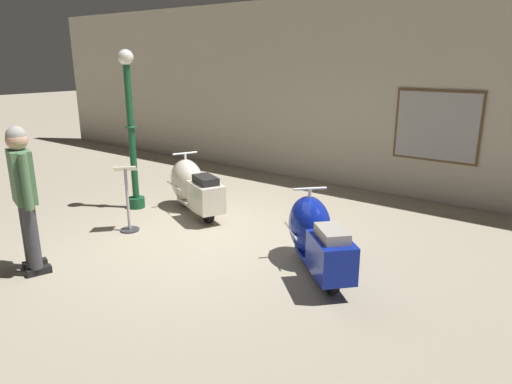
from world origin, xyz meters
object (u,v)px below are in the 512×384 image
Objects in this scene: lamppost at (131,132)px; scooter_1 at (315,235)px; info_stanchion at (128,204)px; visitor_0 at (24,190)px; scooter_0 at (192,186)px.

scooter_1 is at bearing -3.86° from lamppost.
lamppost reaches higher than scooter_1.
lamppost reaches higher than info_stanchion.
scooter_1 is at bearing -34.07° from visitor_0.
visitor_0 reaches higher than scooter_0.
lamppost is at bearing 40.64° from visitor_0.
lamppost is 1.49× the size of visitor_0.
lamppost is at bearing 135.79° from info_stanchion.
scooter_1 is at bearing -169.90° from scooter_0.
visitor_0 reaches higher than scooter_1.
visitor_0 is 1.74× the size of info_stanchion.
visitor_0 is at bearing -83.00° from info_stanchion.
scooter_1 is 2.91m from info_stanchion.
info_stanchion is (-0.19, 1.57, -0.60)m from visitor_0.
scooter_0 is at bearing 28.76° from scooter_1.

